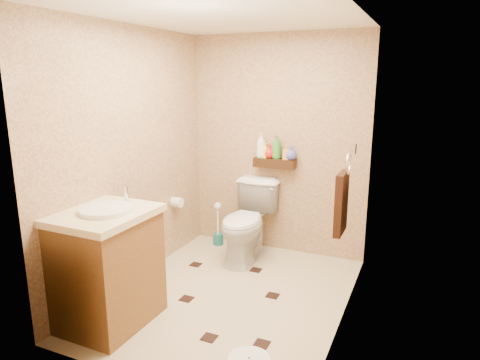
% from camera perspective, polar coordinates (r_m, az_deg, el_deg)
% --- Properties ---
extents(ground, '(2.50, 2.50, 0.00)m').
position_cam_1_polar(ground, '(4.02, -1.41, -15.20)').
color(ground, '#C1B08D').
rests_on(ground, ground).
extents(wall_back, '(2.00, 0.04, 2.40)m').
position_cam_1_polar(wall_back, '(4.74, 4.99, 4.58)').
color(wall_back, tan).
rests_on(wall_back, ground).
extents(wall_front, '(2.00, 0.04, 2.40)m').
position_cam_1_polar(wall_front, '(2.56, -13.60, -3.40)').
color(wall_front, tan).
rests_on(wall_front, ground).
extents(wall_left, '(0.04, 2.50, 2.40)m').
position_cam_1_polar(wall_left, '(4.13, -14.18, 2.88)').
color(wall_left, tan).
rests_on(wall_left, ground).
extents(wall_right, '(0.04, 2.50, 2.40)m').
position_cam_1_polar(wall_right, '(3.31, 14.33, 0.33)').
color(wall_right, tan).
rests_on(wall_right, ground).
extents(ceiling, '(2.00, 2.50, 0.02)m').
position_cam_1_polar(ceiling, '(3.56, -1.64, 21.08)').
color(ceiling, white).
rests_on(ceiling, wall_back).
extents(wall_shelf, '(0.46, 0.14, 0.10)m').
position_cam_1_polar(wall_shelf, '(4.70, 4.63, 2.27)').
color(wall_shelf, '#341F0E').
rests_on(wall_shelf, wall_back).
extents(floor_accents, '(1.25, 1.35, 0.01)m').
position_cam_1_polar(floor_accents, '(3.99, -1.40, -15.41)').
color(floor_accents, black).
rests_on(floor_accents, ground).
extents(toilet, '(0.47, 0.83, 0.84)m').
position_cam_1_polar(toilet, '(4.61, 0.96, -5.60)').
color(toilet, white).
rests_on(toilet, ground).
extents(vanity, '(0.64, 0.77, 1.08)m').
position_cam_1_polar(vanity, '(3.59, -17.17, -10.91)').
color(vanity, brown).
rests_on(vanity, ground).
extents(toilet_brush, '(0.12, 0.12, 0.52)m').
position_cam_1_polar(toilet_brush, '(5.09, -2.94, -6.65)').
color(toilet_brush, '#1A6965').
rests_on(toilet_brush, ground).
extents(towel_ring, '(0.12, 0.30, 0.76)m').
position_cam_1_polar(towel_ring, '(3.62, 13.43, -2.65)').
color(towel_ring, silver).
rests_on(towel_ring, wall_right).
extents(toilet_paper, '(0.12, 0.11, 0.12)m').
position_cam_1_polar(toilet_paper, '(4.74, -8.39, -2.94)').
color(toilet_paper, white).
rests_on(toilet_paper, wall_left).
extents(bottle_a, '(0.15, 0.15, 0.27)m').
position_cam_1_polar(bottle_a, '(4.72, 2.84, 4.66)').
color(bottle_a, white).
rests_on(bottle_a, wall_shelf).
extents(bottle_b, '(0.10, 0.10, 0.17)m').
position_cam_1_polar(bottle_b, '(4.71, 3.38, 3.97)').
color(bottle_b, '#F3FF35').
rests_on(bottle_b, wall_shelf).
extents(bottle_c, '(0.15, 0.15, 0.15)m').
position_cam_1_polar(bottle_c, '(4.70, 3.94, 3.86)').
color(bottle_c, red).
rests_on(bottle_c, wall_shelf).
extents(bottle_d, '(0.11, 0.11, 0.25)m').
position_cam_1_polar(bottle_d, '(4.66, 4.89, 4.39)').
color(bottle_d, '#358C2E').
rests_on(bottle_d, wall_shelf).
extents(bottle_e, '(0.08, 0.08, 0.16)m').
position_cam_1_polar(bottle_e, '(4.64, 6.19, 3.71)').
color(bottle_e, gold).
rests_on(bottle_e, wall_shelf).
extents(bottle_f, '(0.15, 0.15, 0.15)m').
position_cam_1_polar(bottle_f, '(4.62, 6.82, 3.61)').
color(bottle_f, '#4852B5').
rests_on(bottle_f, wall_shelf).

